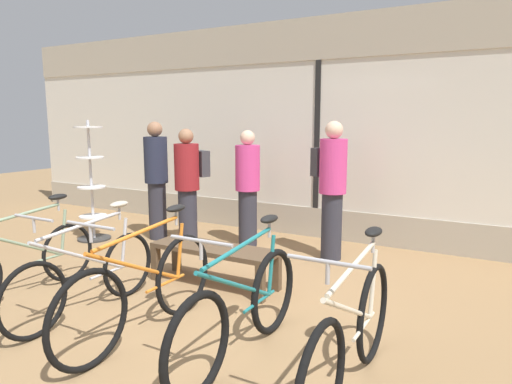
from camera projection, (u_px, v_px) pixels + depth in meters
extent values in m
plane|color=#99754C|center=(183.00, 316.00, 4.13)|extent=(24.00, 24.00, 0.00)
cube|color=#B2A893|center=(316.00, 222.00, 6.89)|extent=(12.00, 0.08, 0.45)
cube|color=silver|center=(318.00, 136.00, 6.68)|extent=(12.00, 0.04, 2.15)
cube|color=#B2A893|center=(320.00, 38.00, 6.47)|extent=(12.00, 0.08, 0.60)
cube|color=black|center=(317.00, 136.00, 6.66)|extent=(0.08, 0.02, 2.15)
torus|color=black|center=(68.00, 252.00, 5.00)|extent=(0.04, 0.64, 0.64)
cylinder|color=gray|center=(17.00, 243.00, 4.47)|extent=(0.03, 1.00, 0.51)
cylinder|color=gray|center=(63.00, 232.00, 4.93)|extent=(0.03, 0.11, 0.49)
cylinder|color=gray|center=(18.00, 215.00, 4.45)|extent=(0.03, 0.93, 0.10)
cylinder|color=gray|center=(49.00, 258.00, 4.79)|extent=(0.03, 0.48, 0.03)
cylinder|color=#B2B2B7|center=(58.00, 204.00, 4.84)|extent=(0.02, 0.02, 0.14)
ellipsoid|color=black|center=(58.00, 197.00, 4.83)|extent=(0.11, 0.22, 0.06)
torus|color=black|center=(128.00, 265.00, 4.57)|extent=(0.04, 0.65, 0.65)
torus|color=black|center=(33.00, 301.00, 3.67)|extent=(0.04, 0.65, 0.65)
cylinder|color=#BCBCC1|center=(81.00, 256.00, 4.05)|extent=(0.03, 0.99, 0.51)
cylinder|color=#BCBCC1|center=(124.00, 242.00, 4.50)|extent=(0.03, 0.11, 0.49)
cylinder|color=#BCBCC1|center=(81.00, 225.00, 4.03)|extent=(0.03, 0.91, 0.10)
cylinder|color=#BCBCC1|center=(110.00, 271.00, 4.37)|extent=(0.03, 0.48, 0.03)
cylinder|color=#B2B2B7|center=(119.00, 212.00, 4.42)|extent=(0.02, 0.02, 0.14)
ellipsoid|color=#B2A893|center=(119.00, 204.00, 4.40)|extent=(0.11, 0.22, 0.06)
cylinder|color=#B2B2B7|center=(34.00, 225.00, 3.62)|extent=(0.02, 0.02, 0.12)
cylinder|color=#ADADB2|center=(33.00, 218.00, 3.61)|extent=(0.46, 0.02, 0.02)
torus|color=black|center=(183.00, 275.00, 4.14)|extent=(0.05, 0.74, 0.74)
torus|color=black|center=(89.00, 320.00, 3.22)|extent=(0.05, 0.74, 0.74)
cylinder|color=orange|center=(137.00, 267.00, 3.61)|extent=(0.03, 1.01, 0.51)
cylinder|color=orange|center=(180.00, 250.00, 4.07)|extent=(0.03, 0.11, 0.49)
cylinder|color=orange|center=(139.00, 233.00, 3.59)|extent=(0.03, 0.94, 0.10)
cylinder|color=orange|center=(166.00, 283.00, 3.93)|extent=(0.03, 0.49, 0.03)
cylinder|color=#B2B2B7|center=(176.00, 217.00, 3.99)|extent=(0.02, 0.02, 0.14)
ellipsoid|color=black|center=(176.00, 208.00, 3.97)|extent=(0.11, 0.22, 0.06)
cylinder|color=#B2B2B7|center=(91.00, 234.00, 3.17)|extent=(0.02, 0.02, 0.12)
cylinder|color=#ADADB2|center=(90.00, 225.00, 3.16)|extent=(0.46, 0.02, 0.02)
torus|color=black|center=(273.00, 291.00, 3.79)|extent=(0.06, 0.71, 0.71)
torus|color=black|center=(197.00, 346.00, 2.87)|extent=(0.06, 0.71, 0.71)
cylinder|color=#1E7A7F|center=(238.00, 285.00, 3.26)|extent=(0.03, 1.00, 0.51)
cylinder|color=#1E7A7F|center=(271.00, 265.00, 3.72)|extent=(0.03, 0.11, 0.49)
cylinder|color=#1E7A7F|center=(239.00, 247.00, 3.24)|extent=(0.03, 0.92, 0.10)
cylinder|color=#1E7A7F|center=(260.00, 301.00, 3.58)|extent=(0.03, 0.48, 0.03)
cylinder|color=#B2B2B7|center=(269.00, 229.00, 3.63)|extent=(0.02, 0.02, 0.14)
ellipsoid|color=black|center=(269.00, 219.00, 3.62)|extent=(0.11, 0.22, 0.06)
cylinder|color=#B2B2B7|center=(201.00, 250.00, 2.83)|extent=(0.02, 0.02, 0.12)
cylinder|color=#ADADB2|center=(201.00, 241.00, 2.82)|extent=(0.46, 0.02, 0.02)
torus|color=black|center=(373.00, 313.00, 3.34)|extent=(0.05, 0.73, 0.73)
cylinder|color=beige|center=(350.00, 310.00, 2.81)|extent=(0.03, 0.99, 0.51)
cylinder|color=beige|center=(373.00, 283.00, 3.27)|extent=(0.03, 0.11, 0.49)
cylinder|color=beige|center=(353.00, 266.00, 2.79)|extent=(0.03, 0.92, 0.10)
cylinder|color=beige|center=(364.00, 326.00, 3.13)|extent=(0.03, 0.48, 0.03)
cylinder|color=#B2B2B7|center=(373.00, 243.00, 3.18)|extent=(0.02, 0.02, 0.14)
ellipsoid|color=black|center=(374.00, 232.00, 3.17)|extent=(0.11, 0.22, 0.06)
cylinder|color=#B2B2B7|center=(328.00, 273.00, 2.38)|extent=(0.02, 0.02, 0.12)
cylinder|color=#ADADB2|center=(328.00, 262.00, 2.37)|extent=(0.46, 0.02, 0.02)
cylinder|color=#333333|center=(94.00, 238.00, 6.78)|extent=(0.48, 0.48, 0.03)
cylinder|color=silver|center=(91.00, 181.00, 6.64)|extent=(0.04, 0.04, 1.75)
cylinder|color=white|center=(93.00, 216.00, 6.72)|extent=(0.40, 0.40, 0.02)
cylinder|color=white|center=(91.00, 187.00, 6.65)|extent=(0.40, 0.40, 0.02)
cylinder|color=white|center=(90.00, 157.00, 6.59)|extent=(0.40, 0.40, 0.02)
cylinder|color=white|center=(88.00, 127.00, 6.52)|extent=(0.40, 0.40, 0.02)
cube|color=brown|center=(214.00, 249.00, 4.86)|extent=(1.40, 0.44, 0.05)
cube|color=brown|center=(156.00, 263.00, 5.05)|extent=(0.08, 0.08, 0.38)
cube|color=brown|center=(260.00, 284.00, 4.42)|extent=(0.08, 0.08, 0.38)
cube|color=brown|center=(176.00, 255.00, 5.36)|extent=(0.08, 0.08, 0.38)
cube|color=brown|center=(277.00, 273.00, 4.73)|extent=(0.08, 0.08, 0.38)
cylinder|color=#2D2D38|center=(188.00, 218.00, 6.37)|extent=(0.34, 0.34, 0.80)
cylinder|color=maroon|center=(187.00, 167.00, 6.26)|extent=(0.44, 0.44, 0.63)
sphere|color=#9E7051|center=(186.00, 136.00, 6.19)|extent=(0.21, 0.21, 0.21)
cube|color=#38383D|center=(201.00, 164.00, 6.41)|extent=(0.27, 0.22, 0.36)
cylinder|color=#2D2D38|center=(158.00, 211.00, 6.76)|extent=(0.31, 0.31, 0.84)
cylinder|color=#23283D|center=(156.00, 160.00, 6.64)|extent=(0.41, 0.41, 0.67)
sphere|color=#9E7051|center=(155.00, 129.00, 6.57)|extent=(0.22, 0.22, 0.22)
cylinder|color=#2D2D38|center=(332.00, 226.00, 5.77)|extent=(0.36, 0.36, 0.85)
cylinder|color=#D13D84|center=(333.00, 166.00, 5.65)|extent=(0.47, 0.47, 0.67)
sphere|color=beige|center=(334.00, 130.00, 5.58)|extent=(0.22, 0.22, 0.22)
cube|color=#38383D|center=(321.00, 162.00, 5.85)|extent=(0.24, 0.28, 0.36)
cylinder|color=#2D2D38|center=(248.00, 218.00, 6.39)|extent=(0.27, 0.27, 0.79)
cylinder|color=#D13D84|center=(248.00, 168.00, 6.28)|extent=(0.35, 0.35, 0.62)
sphere|color=beige|center=(248.00, 138.00, 6.21)|extent=(0.20, 0.20, 0.20)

